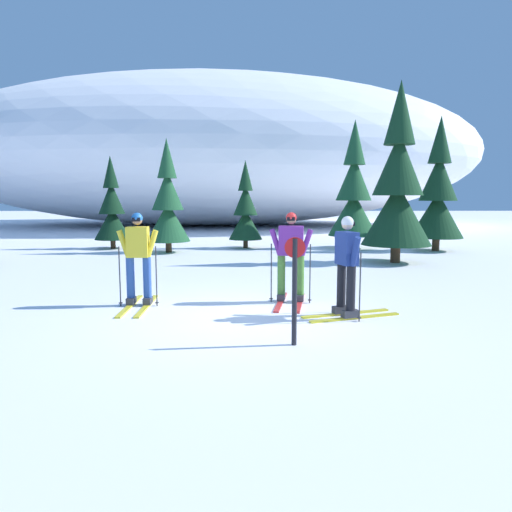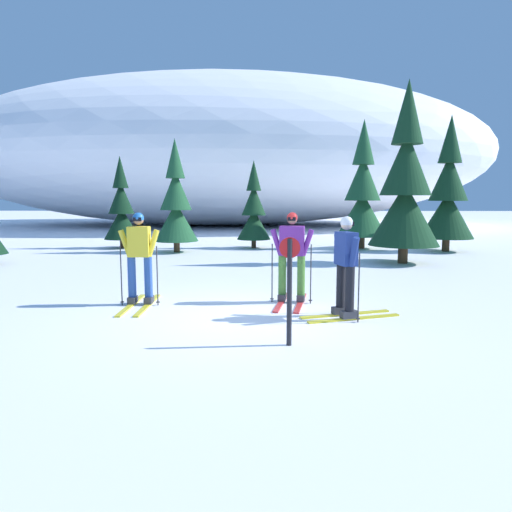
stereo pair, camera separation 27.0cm
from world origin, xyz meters
The scene contains 12 objects.
ground_plane centered at (0.00, 0.00, 0.00)m, with size 120.00×120.00×0.00m, color white.
skier_yellow_jacket centered at (-2.01, 0.92, 0.89)m, with size 0.76×1.78×1.72m.
skier_navy_jacket centered at (1.67, 0.03, 0.88)m, with size 1.71×0.93×1.69m.
skier_purple_jacket centered at (0.83, 1.19, 0.91)m, with size 0.84×1.72×1.72m.
pine_tree_left centered at (-5.31, 10.77, 1.50)m, with size 1.38×1.38×3.58m.
pine_tree_center_left centered at (-2.91, 9.39, 1.70)m, with size 1.57×1.57×4.07m.
pine_tree_center centered at (-0.14, 10.91, 1.43)m, with size 1.32×1.32×3.42m.
pine_tree_center_right centered at (4.05, 10.79, 2.07)m, with size 1.91×1.91×4.94m.
pine_tree_right centered at (4.50, 6.67, 2.27)m, with size 2.10×2.10×5.43m.
pine_tree_far_right centered at (6.98, 9.87, 2.06)m, with size 1.90×1.90×4.93m.
snow_ridge_background centered at (-3.22, 26.28, 5.04)m, with size 38.23×20.98×10.08m, color white.
trail_marker_post centered at (0.66, -1.49, 0.84)m, with size 0.28×0.07×1.48m.
Camera 1 is at (0.07, -7.80, 2.01)m, focal length 33.50 mm.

